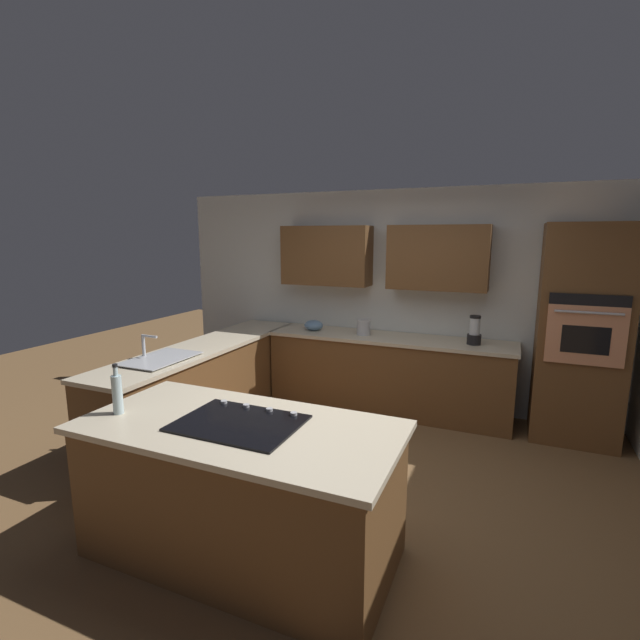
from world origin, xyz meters
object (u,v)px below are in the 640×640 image
Objects in this scene: sink_unit at (160,358)px; cooktop at (239,422)px; kettle at (364,327)px; blender at (474,332)px; oil_bottle at (117,393)px; mixing_bowl at (314,325)px; wall_oven at (581,335)px.

sink_unit reaches higher than cooktop.
sink_unit is 3.88× the size of kettle.
blender is 0.93× the size of oil_bottle.
cooktop is at bearing 104.72° from mixing_bowl.
cooktop is at bearing 52.30° from wall_oven.
oil_bottle is (-0.69, 1.14, 0.12)m from sink_unit.
mixing_bowl is at bearing -113.01° from sink_unit.
cooktop is 2.40× the size of blender.
wall_oven is 3.12× the size of sink_unit.
sink_unit is at bearing 66.99° from mixing_bowl.
kettle is at bearing -127.93° from sink_unit.
sink_unit is (3.68, 1.84, -0.18)m from wall_oven.
wall_oven is 2.25m from kettle.
mixing_bowl is (-0.78, -1.83, 0.05)m from sink_unit.
mixing_bowl is at bearing -0.00° from blender.
cooktop is 4.21× the size of kettle.
wall_oven is at bearing -179.70° from blender.
oil_bottle is at bearing 76.01° from kettle.
oil_bottle is (0.82, 0.17, 0.13)m from cooktop.
oil_bottle is at bearing 121.24° from sink_unit.
mixing_bowl is 0.68× the size of oil_bottle.
kettle is 3.06m from oil_bottle.
kettle is at bearing -88.27° from cooktop.
oil_bottle is (1.99, 2.97, 0.00)m from blender.
kettle reaches higher than cooktop.
mixing_bowl is (2.90, 0.01, -0.13)m from wall_oven.
oil_bottle reaches higher than mixing_bowl.
oil_bottle is (2.99, 2.97, -0.05)m from wall_oven.
sink_unit reaches higher than kettle.
mixing_bowl is (0.73, -2.80, 0.06)m from cooktop.
oil_bottle is at bearing 11.85° from cooktop.
wall_oven is at bearing -179.86° from kettle.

